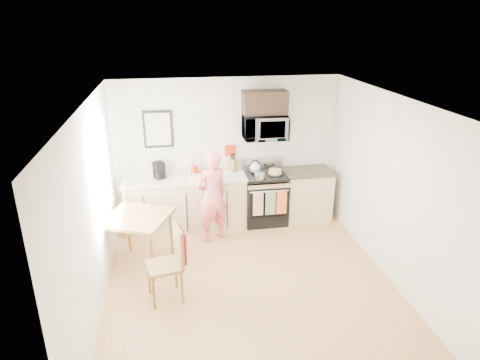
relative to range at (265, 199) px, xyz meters
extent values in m
plane|color=#AE8443|center=(-0.63, -1.98, -0.44)|extent=(4.60, 4.60, 0.00)
cube|color=silver|center=(-0.63, 0.32, 0.86)|extent=(4.00, 0.04, 2.60)
cube|color=silver|center=(-0.63, -4.28, 0.86)|extent=(4.00, 0.04, 2.60)
cube|color=silver|center=(-2.63, -1.98, 0.86)|extent=(0.04, 4.60, 2.60)
cube|color=silver|center=(1.37, -1.98, 0.86)|extent=(0.04, 4.60, 2.60)
cube|color=silver|center=(-0.63, -1.98, 2.16)|extent=(4.00, 4.60, 0.04)
cube|color=silver|center=(-2.61, -1.18, 1.11)|extent=(0.02, 1.40, 1.50)
cube|color=white|center=(-2.60, -1.18, 1.11)|extent=(0.01, 1.30, 1.40)
cube|color=beige|center=(-1.43, 0.02, 0.01)|extent=(2.10, 0.60, 0.90)
cube|color=beige|center=(-1.43, 0.02, 0.48)|extent=(2.14, 0.64, 0.04)
cube|color=beige|center=(0.80, 0.02, 0.01)|extent=(0.84, 0.60, 0.90)
cube|color=black|center=(0.80, 0.02, 0.48)|extent=(0.88, 0.64, 0.04)
cube|color=black|center=(0.00, 0.00, -0.05)|extent=(0.76, 0.65, 0.77)
cube|color=black|center=(0.00, -0.32, 0.01)|extent=(0.61, 0.02, 0.45)
cube|color=silver|center=(0.00, -0.31, 0.34)|extent=(0.74, 0.02, 0.14)
cylinder|color=silver|center=(0.00, -0.36, 0.30)|extent=(0.68, 0.02, 0.02)
cube|color=black|center=(0.00, 0.00, 0.46)|extent=(0.76, 0.65, 0.04)
cube|color=silver|center=(0.00, 0.27, 0.60)|extent=(0.76, 0.08, 0.24)
cube|color=beige|center=(-0.20, -0.37, 0.08)|extent=(0.18, 0.02, 0.44)
cube|color=#5C7950|center=(0.02, -0.37, 0.08)|extent=(0.18, 0.02, 0.44)
cube|color=#C74C1D|center=(0.22, -0.37, 0.08)|extent=(0.18, 0.02, 0.44)
imported|color=silver|center=(0.00, 0.10, 1.32)|extent=(0.76, 0.51, 0.42)
cube|color=black|center=(0.00, 0.15, 1.74)|extent=(0.76, 0.35, 0.40)
cube|color=black|center=(-1.83, 0.30, 1.31)|extent=(0.50, 0.03, 0.65)
cube|color=#B4B8AE|center=(-1.83, 0.28, 1.31)|extent=(0.42, 0.01, 0.56)
cube|color=#A6230E|center=(-0.58, 0.31, 0.86)|extent=(0.20, 0.02, 0.20)
imported|color=#CF3842|center=(-1.02, -0.53, 0.35)|extent=(0.68, 0.58, 1.58)
cube|color=brown|center=(-2.19, -1.16, 0.37)|extent=(0.89, 0.89, 0.04)
cylinder|color=brown|center=(-2.67, -1.35, -0.04)|extent=(0.05, 0.05, 0.79)
cylinder|color=brown|center=(-1.99, -1.64, -0.04)|extent=(0.05, 0.05, 0.79)
cylinder|color=brown|center=(-2.38, -0.68, -0.04)|extent=(0.05, 0.05, 0.79)
cylinder|color=brown|center=(-1.71, -0.97, -0.04)|extent=(0.05, 0.05, 0.79)
cube|color=brown|center=(-1.81, -2.05, 0.07)|extent=(0.52, 0.52, 0.04)
cube|color=brown|center=(-1.61, -2.01, 0.34)|extent=(0.13, 0.44, 0.52)
cube|color=#540E1C|center=(-1.59, -2.00, 0.35)|extent=(0.14, 0.40, 0.44)
cylinder|color=brown|center=(-1.96, -2.27, -0.20)|extent=(0.03, 0.03, 0.48)
cylinder|color=brown|center=(-1.60, -2.20, -0.20)|extent=(0.03, 0.03, 0.48)
cylinder|color=brown|center=(-2.03, -1.91, -0.20)|extent=(0.03, 0.03, 0.48)
cylinder|color=brown|center=(-1.67, -1.83, -0.20)|extent=(0.03, 0.03, 0.48)
cube|color=brown|center=(-0.55, 0.23, 0.62)|extent=(0.16, 0.18, 0.23)
cylinder|color=#A6230E|center=(-1.25, 0.18, 0.58)|extent=(0.12, 0.12, 0.15)
imported|color=white|center=(-1.20, 0.18, 0.53)|extent=(0.20, 0.20, 0.05)
cube|color=tan|center=(-2.02, 0.12, 0.62)|extent=(0.11, 0.11, 0.24)
cube|color=black|center=(-1.86, 0.09, 0.65)|extent=(0.22, 0.24, 0.28)
cylinder|color=black|center=(-1.86, 0.00, 0.57)|extent=(0.11, 0.11, 0.11)
cube|color=tan|center=(-1.20, -0.18, 0.55)|extent=(0.30, 0.24, 0.10)
cylinder|color=black|center=(0.17, -0.04, 0.50)|extent=(0.28, 0.28, 0.01)
cylinder|color=tan|center=(0.17, -0.04, 0.54)|extent=(0.23, 0.23, 0.07)
sphere|color=white|center=(-0.17, 0.11, 0.58)|extent=(0.19, 0.19, 0.19)
cone|color=white|center=(-0.17, 0.11, 0.69)|extent=(0.06, 0.06, 0.06)
torus|color=black|center=(-0.17, 0.11, 0.64)|extent=(0.17, 0.02, 0.17)
cylinder|color=silver|center=(-0.15, -0.20, 0.53)|extent=(0.19, 0.19, 0.09)
cylinder|color=black|center=(-0.20, -0.33, 0.57)|extent=(0.08, 0.16, 0.02)
camera|label=1|loc=(-1.63, -6.97, 3.14)|focal=32.00mm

